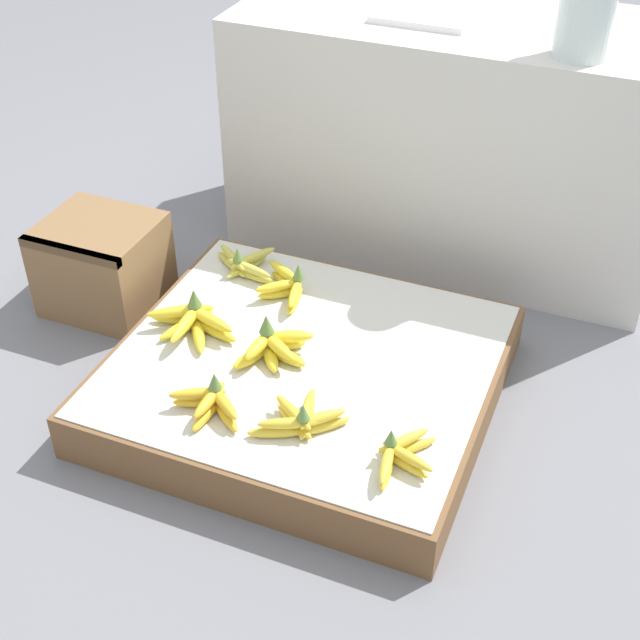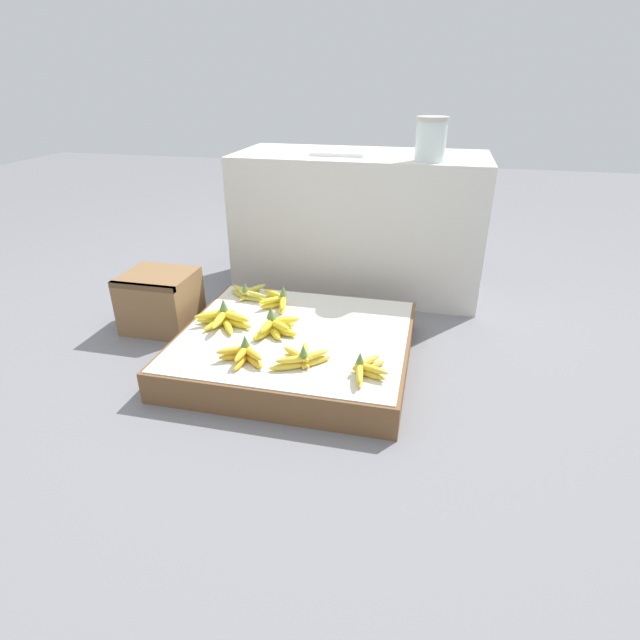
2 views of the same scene
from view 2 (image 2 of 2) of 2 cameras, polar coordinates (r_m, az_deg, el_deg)
name	(u,v)px [view 2 (image 2 of 2)]	position (r m, az deg, el deg)	size (l,w,h in m)	color
ground_plane	(296,360)	(2.05, -2.80, -4.60)	(10.00, 10.00, 0.00)	slate
display_platform	(295,347)	(2.02, -2.84, -3.06)	(0.91, 0.83, 0.13)	brown
back_vendor_table	(359,223)	(2.68, 4.47, 11.01)	(1.25, 0.56, 0.70)	beige
wooden_crate	(161,301)	(2.38, -17.76, 2.13)	(0.30, 0.27, 0.26)	olive
banana_bunch_front_midleft	(243,354)	(1.80, -8.76, -3.91)	(0.19, 0.14, 0.10)	gold
banana_bunch_front_midright	(301,358)	(1.76, -2.14, -4.38)	(0.20, 0.17, 0.09)	gold
banana_bunch_front_right	(366,369)	(1.71, 5.24, -5.61)	(0.14, 0.20, 0.08)	gold
banana_bunch_middle_left	(224,319)	(2.07, -10.94, 0.12)	(0.25, 0.19, 0.11)	yellow
banana_bunch_middle_midleft	(276,327)	(1.97, -5.07, -0.76)	(0.17, 0.17, 0.11)	yellow
banana_bunch_back_left	(248,293)	(2.30, -8.18, 3.05)	(0.22, 0.16, 0.09)	gold
banana_bunch_back_midleft	(277,301)	(2.21, -4.93, 2.22)	(0.15, 0.19, 0.10)	yellow
glass_jar	(431,139)	(2.39, 12.57, 19.53)	(0.14, 0.14, 0.19)	silver
foam_tray_white	(340,152)	(2.58, 2.33, 18.65)	(0.26, 0.22, 0.02)	white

